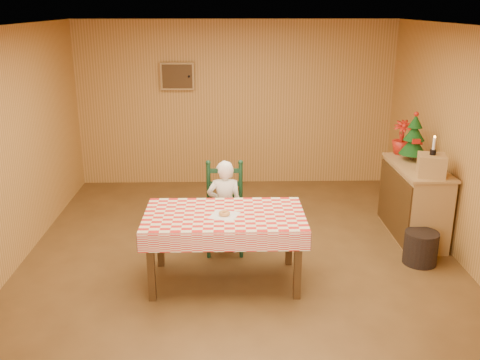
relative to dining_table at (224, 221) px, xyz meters
name	(u,v)px	position (x,y,z in m)	size (l,w,h in m)	color
ground	(240,265)	(0.17, 0.35, -0.69)	(6.00, 6.00, 0.00)	brown
cabin_walls	(239,97)	(0.17, 0.88, 1.14)	(5.10, 6.05, 2.65)	#C18B45
dining_table	(224,221)	(0.00, 0.00, 0.00)	(1.66, 0.96, 0.77)	#462C12
ladder_chair	(225,210)	(0.00, 0.79, -0.18)	(0.44, 0.40, 1.08)	black
seated_child	(225,207)	(0.00, 0.73, -0.13)	(0.41, 0.27, 1.12)	white
napkin	(224,215)	(0.00, -0.05, 0.08)	(0.26, 0.26, 0.00)	white
donut	(224,213)	(0.00, -0.05, 0.11)	(0.12, 0.12, 0.04)	#D8954D
shelf_unit	(414,201)	(2.36, 1.12, -0.22)	(0.54, 1.24, 0.93)	tan
crate	(431,165)	(2.37, 0.72, 0.37)	(0.30, 0.30, 0.25)	tan
christmas_tree	(414,138)	(2.37, 1.37, 0.52)	(0.34, 0.34, 0.62)	#462C12
flower_arrangement	(402,137)	(2.32, 1.67, 0.46)	(0.25, 0.25, 0.44)	#AD1B10
candle_set	(433,149)	(2.37, 0.72, 0.56)	(0.07, 0.07, 0.22)	black
storage_bin	(421,248)	(2.22, 0.36, -0.50)	(0.38, 0.38, 0.38)	black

